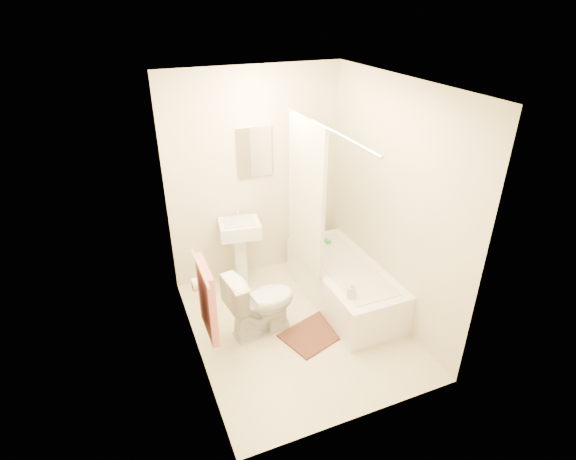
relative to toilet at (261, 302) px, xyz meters
name	(u,v)px	position (x,y,z in m)	size (l,w,h in m)	color
floor	(297,327)	(0.35, -0.10, -0.34)	(2.40, 2.40, 0.00)	beige
ceiling	(300,84)	(0.35, -0.10, 2.06)	(2.40, 2.40, 0.00)	white
wall_back	(256,177)	(0.35, 1.10, 0.86)	(2.00, 0.02, 2.40)	beige
wall_left	(187,243)	(-0.65, -0.10, 0.86)	(0.02, 2.40, 2.40)	beige
wall_right	(393,205)	(1.35, -0.10, 0.86)	(0.02, 2.40, 2.40)	beige
mirror	(255,152)	(0.35, 1.08, 1.16)	(0.40, 0.03, 0.55)	white
curtain_rod	(327,128)	(0.65, 0.00, 1.66)	(0.03, 0.03, 1.70)	silver
shower_curtain	(306,195)	(0.65, 0.40, 0.88)	(0.04, 0.80, 1.55)	silver
towel_bar	(200,268)	(-0.61, -0.35, 0.76)	(0.02, 0.02, 0.60)	silver
towel	(207,300)	(-0.58, -0.35, 0.44)	(0.06, 0.45, 0.66)	#CC7266
toilet_paper	(198,284)	(-0.58, 0.02, 0.36)	(0.12, 0.12, 0.11)	white
toilet	(261,302)	(0.00, 0.00, 0.00)	(0.39, 0.70, 0.69)	white
sink	(241,250)	(0.08, 0.90, 0.09)	(0.44, 0.35, 0.87)	white
bathtub	(344,282)	(1.01, 0.15, -0.12)	(0.69, 1.57, 0.44)	white
bath_mat	(313,334)	(0.45, -0.27, -0.33)	(0.59, 0.44, 0.02)	#49271A
soap_bottle	(351,290)	(0.79, -0.38, 0.18)	(0.08, 0.08, 0.17)	white
scrub_brush	(325,240)	(1.04, 0.70, 0.12)	(0.05, 0.18, 0.04)	green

